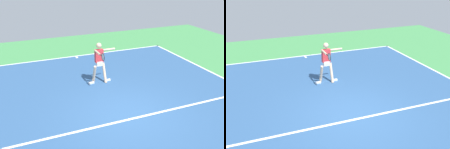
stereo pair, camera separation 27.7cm
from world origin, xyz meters
The scene contains 6 objects.
ground_plane centered at (0.00, 0.00, 0.00)m, with size 21.95×21.95×0.00m, color #428E4C.
court_surface centered at (0.00, 0.00, 0.00)m, with size 10.55×13.19×0.00m, color #2D5484.
court_line_baseline_near centered at (0.00, -6.55, 0.00)m, with size 10.55×0.10×0.01m, color white.
court_line_service centered at (0.00, 0.32, 0.00)m, with size 7.91×0.10×0.01m, color white.
court_line_centre_mark centered at (0.00, -6.35, 0.00)m, with size 0.10×0.30×0.01m, color white.
tennis_player centered at (-0.02, -2.76, 1.00)m, with size 1.20×1.24×1.76m.
Camera 2 is at (3.14, 6.86, 4.61)m, focal length 41.79 mm.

